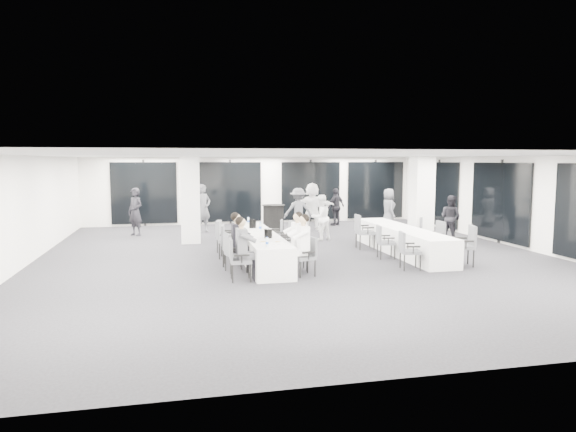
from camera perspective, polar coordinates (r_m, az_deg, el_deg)
The scene contains 43 objects.
room at distance 15.35m, azimuth 3.30°, elevation 1.40°, with size 14.04×16.04×2.84m.
column_left at distance 16.87m, azimuth -10.82°, elevation 1.77°, with size 0.60×0.60×2.80m, color white.
column_right at distance 16.45m, azimuth 14.59°, elevation 1.57°, with size 0.60×0.60×2.80m, color white.
banquet_table_main at distance 13.64m, azimuth -3.24°, elevation -3.49°, with size 0.90×5.00×0.75m, color white.
banquet_table_side at distance 15.14m, azimuth 12.56°, elevation -2.67°, with size 0.90×5.00×0.75m, color white.
cocktail_table at distance 17.88m, azimuth -1.63°, elevation -0.54°, with size 0.81×0.81×1.13m.
chair_main_left_near at distance 11.45m, azimuth -5.68°, elevation -4.55°, with size 0.50×0.55×0.95m.
chair_main_left_second at distance 12.34m, azimuth -6.18°, elevation -3.76°, with size 0.57×0.60×0.95m.
chair_main_left_mid at distance 13.14m, azimuth -6.61°, elevation -2.94°, with size 0.60×0.64×1.04m.
chair_main_left_fourth at distance 14.16m, azimuth -7.03°, elevation -2.31°, with size 0.62×0.65×1.03m.
chair_main_left_far at distance 15.12m, azimuth -7.33°, elevation -2.02°, with size 0.56×0.59×0.92m.
chair_main_right_near at distance 11.96m, azimuth 2.14°, elevation -4.20°, with size 0.53×0.56×0.90m.
chair_main_right_second at distance 12.52m, azimuth 1.46°, elevation -3.82°, with size 0.45×0.50×0.86m.
chair_main_right_mid at distance 13.35m, azimuth 0.61°, elevation -2.85°, with size 0.51×0.57×1.00m.
chair_main_right_fourth at distance 14.21m, azimuth -0.20°, elevation -2.31°, with size 0.50×0.57×1.00m.
chair_main_right_far at distance 15.38m, azimuth -1.19°, elevation -1.86°, with size 0.55×0.58×0.90m.
chair_side_left_near at distance 12.91m, azimuth 13.10°, elevation -3.49°, with size 0.55×0.58×0.93m.
chair_side_left_mid at distance 14.24m, azimuth 10.55°, elevation -2.59°, with size 0.53×0.56×0.91m.
chair_side_left_far at distance 15.69m, azimuth 8.26°, elevation -1.48°, with size 0.56×0.61×1.03m.
chair_side_right_near at distance 13.79m, azimuth 19.19°, elevation -2.83°, with size 0.63×0.66×1.03m.
chair_side_right_mid at distance 15.11m, azimuth 16.13°, elevation -2.12°, with size 0.50×0.55×0.96m.
chair_side_right_far at distance 16.29m, azimuth 13.86°, elevation -1.50°, with size 0.51×0.56×0.94m.
seated_guest_a at distance 11.42m, azimuth -4.87°, elevation -3.18°, with size 0.50×0.38×1.44m.
seated_guest_b at distance 12.33m, azimuth -5.44°, elevation -2.48°, with size 0.50×0.38×1.44m.
seated_guest_c at distance 11.85m, azimuth 1.42°, elevation -2.81°, with size 0.50×0.38×1.44m.
seated_guest_d at distance 12.44m, azimuth 0.75°, elevation -2.38°, with size 0.50×0.38×1.44m.
standing_guest_a at distance 19.27m, azimuth -9.41°, elevation 1.19°, with size 0.74×0.60×2.03m, color #53555A.
standing_guest_b at distance 17.23m, azimuth 3.64°, elevation 0.18°, with size 0.84×0.51×1.73m, color white.
standing_guest_c at distance 19.04m, azimuth 1.15°, elevation 0.97°, with size 1.21×0.62×1.87m, color #53555A.
standing_guest_d at distance 21.17m, azimuth 5.38°, elevation 1.30°, with size 1.02×0.57×1.74m, color black.
standing_guest_e at distance 20.12m, azimuth 11.10°, elevation 1.04°, with size 0.87×0.53×1.80m, color #53555A.
standing_guest_f at distance 19.79m, azimuth 2.72°, elevation 1.44°, with size 1.89×0.73×2.06m, color white.
standing_guest_g at distance 18.99m, azimuth -16.61°, elevation 0.79°, with size 0.70×0.57×1.93m, color black.
standing_guest_h at distance 18.14m, azimuth 17.62°, elevation 0.16°, with size 0.82×0.50×1.71m, color black.
ice_bucket_near at distance 12.74m, azimuth -2.22°, elevation -1.94°, with size 0.21×0.21×0.23m, color black.
ice_bucket_far at distance 14.67m, azimuth -3.95°, elevation -0.87°, with size 0.21×0.21×0.24m, color black.
water_bottle_a at distance 11.48m, azimuth -2.34°, elevation -2.92°, with size 0.07×0.07×0.21m, color silver.
water_bottle_b at distance 14.03m, azimuth -3.10°, elevation -1.20°, with size 0.07×0.07×0.23m, color silver.
water_bottle_c at distance 15.61m, azimuth -4.43°, elevation -0.52°, with size 0.06×0.06×0.20m, color silver.
plate_a at distance 12.12m, azimuth -2.81°, elevation -2.86°, with size 0.19×0.19×0.03m.
plate_b at distance 12.09m, azimuth -1.16°, elevation -2.88°, with size 0.20×0.20×0.03m.
plate_c at distance 13.28m, azimuth -2.40°, elevation -2.07°, with size 0.20×0.20×0.03m.
wine_glass at distance 11.77m, azimuth -1.01°, elevation -2.40°, with size 0.08×0.08×0.21m.
Camera 1 is at (-3.26, -13.61, 2.67)m, focal length 32.00 mm.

